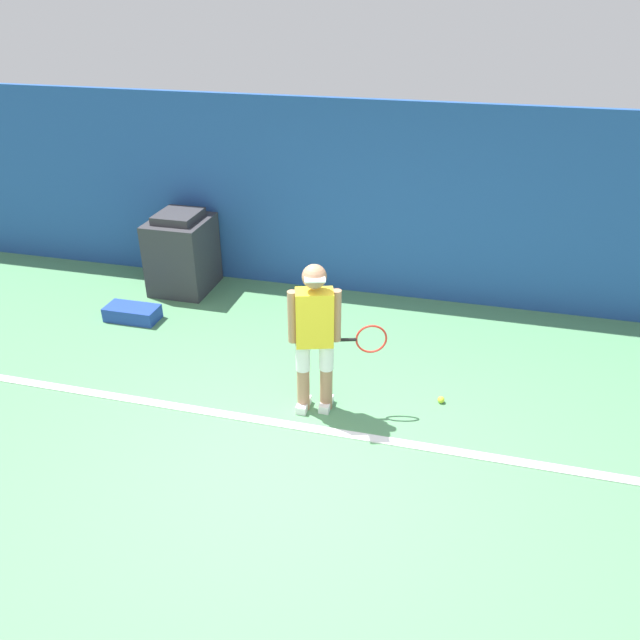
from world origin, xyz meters
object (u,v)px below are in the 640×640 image
tennis_player (316,334)px  covered_chair (182,253)px  equipment_bag (132,313)px  tennis_ball (441,400)px

tennis_player → covered_chair: 3.28m
tennis_player → covered_chair: bearing=120.1°
tennis_player → equipment_bag: size_ratio=2.34×
tennis_ball → covered_chair: covered_chair is taller
tennis_player → equipment_bag: bearing=138.1°
tennis_player → tennis_ball: size_ratio=22.27×
covered_chair → equipment_bag: size_ratio=1.64×
equipment_bag → tennis_player: bearing=-24.3°
tennis_player → tennis_ball: bearing=0.8°
tennis_player → tennis_ball: tennis_player is taller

